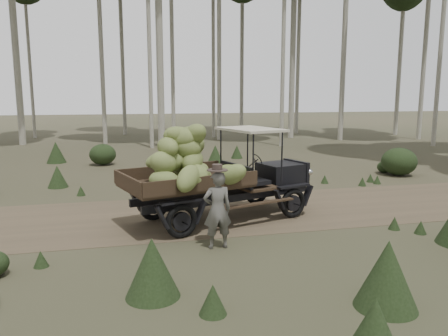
% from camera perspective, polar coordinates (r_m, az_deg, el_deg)
% --- Properties ---
extents(ground, '(120.00, 120.00, 0.00)m').
position_cam_1_polar(ground, '(11.59, 1.82, -5.74)').
color(ground, '#473D2B').
rests_on(ground, ground).
extents(dirt_track, '(70.00, 4.00, 0.01)m').
position_cam_1_polar(dirt_track, '(11.59, 1.82, -5.72)').
color(dirt_track, brown).
rests_on(dirt_track, ground).
extents(banana_truck, '(5.09, 3.21, 2.52)m').
position_cam_1_polar(banana_truck, '(10.26, -2.59, 0.31)').
color(banana_truck, black).
rests_on(banana_truck, ground).
extents(farmer, '(0.59, 0.44, 1.71)m').
position_cam_1_polar(farmer, '(8.73, -0.88, -5.37)').
color(farmer, '#54524C').
rests_on(farmer, ground).
extents(undergrowth, '(23.75, 22.43, 1.33)m').
position_cam_1_polar(undergrowth, '(11.62, 10.26, -3.28)').
color(undergrowth, '#233319').
rests_on(undergrowth, ground).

